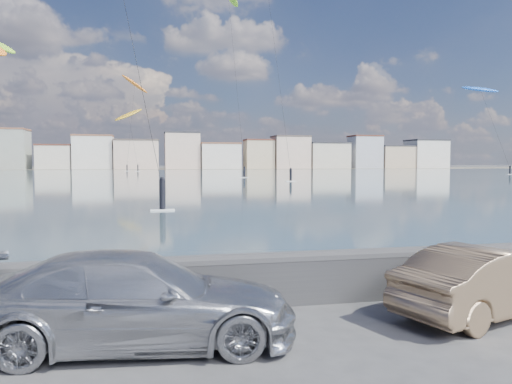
# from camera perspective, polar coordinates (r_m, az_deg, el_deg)

# --- Properties ---
(ground) EXTENTS (700.00, 700.00, 0.00)m
(ground) POSITION_cam_1_polar(r_m,az_deg,el_deg) (7.54, -1.14, -18.95)
(ground) COLOR #333335
(ground) RESTS_ON ground
(bay_water) EXTENTS (500.00, 177.00, 0.00)m
(bay_water) POSITION_cam_1_polar(r_m,az_deg,el_deg) (98.39, -11.29, 1.77)
(bay_water) COLOR #354C54
(bay_water) RESTS_ON ground
(far_shore_strip) EXTENTS (500.00, 60.00, 0.00)m
(far_shore_strip) POSITION_cam_1_polar(r_m,az_deg,el_deg) (206.86, -11.71, 2.65)
(far_shore_strip) COLOR #4C473D
(far_shore_strip) RESTS_ON ground
(seawall) EXTENTS (400.00, 0.36, 1.08)m
(seawall) POSITION_cam_1_polar(r_m,az_deg,el_deg) (9.90, -4.15, -9.92)
(seawall) COLOR #28282B
(seawall) RESTS_ON ground
(far_buildings) EXTENTS (240.79, 13.26, 14.60)m
(far_buildings) POSITION_cam_1_polar(r_m,az_deg,el_deg) (192.88, -11.31, 4.38)
(far_buildings) COLOR beige
(far_buildings) RESTS_ON ground
(car_silver) EXTENTS (5.19, 2.50, 1.46)m
(car_silver) POSITION_cam_1_polar(r_m,az_deg,el_deg) (8.18, -13.61, -11.84)
(car_silver) COLOR #ADAEB4
(car_silver) RESTS_ON ground
(car_champagne) EXTENTS (4.22, 2.62, 1.31)m
(car_champagne) POSITION_cam_1_polar(r_m,az_deg,el_deg) (10.37, 25.00, -9.20)
(car_champagne) COLOR tan
(car_champagne) RESTS_ON ground
(kitesurfer_4) EXTENTS (9.24, 13.23, 30.05)m
(kitesurfer_4) POSITION_cam_1_polar(r_m,az_deg,el_deg) (163.22, -13.69, 11.81)
(kitesurfer_4) COLOR orange
(kitesurfer_4) RESTS_ON ground
(kitesurfer_5) EXTENTS (9.43, 14.51, 19.72)m
(kitesurfer_5) POSITION_cam_1_polar(r_m,az_deg,el_deg) (158.43, -14.35, 8.49)
(kitesurfer_5) COLOR #BF8C19
(kitesurfer_5) RESTS_ON ground
(kitesurfer_9) EXTENTS (9.15, 10.81, 20.90)m
(kitesurfer_9) POSITION_cam_1_polar(r_m,az_deg,el_deg) (129.73, 24.29, 10.52)
(kitesurfer_9) COLOR blue
(kitesurfer_9) RESTS_ON ground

